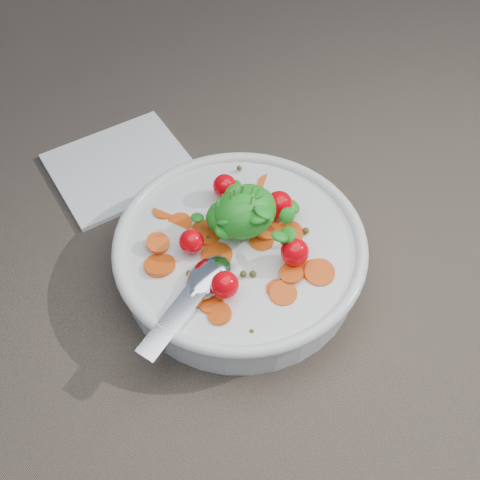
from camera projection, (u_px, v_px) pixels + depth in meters
ground at (226, 263)px, 0.66m from camera, size 6.00×6.00×0.00m
bowl at (240, 253)px, 0.63m from camera, size 0.28×0.26×0.11m
napkin at (121, 167)px, 0.75m from camera, size 0.18×0.16×0.01m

